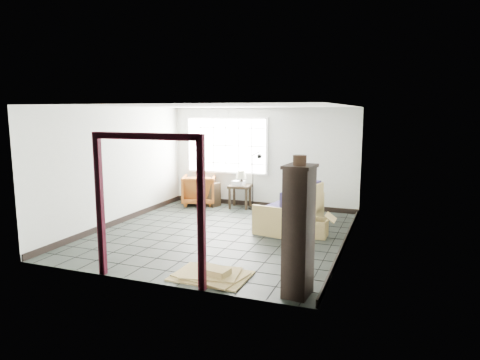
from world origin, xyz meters
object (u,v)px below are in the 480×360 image
at_px(armchair, 199,188).
at_px(tall_shelf, 299,230).
at_px(side_table, 240,189).
at_px(futon_sofa, 293,211).

distance_m(armchair, tall_shelf, 6.16).
relative_size(side_table, tall_shelf, 0.33).
bearing_deg(tall_shelf, futon_sofa, 109.37).
height_order(futon_sofa, tall_shelf, tall_shelf).
distance_m(armchair, side_table, 1.18).
bearing_deg(armchair, side_table, 159.75).
bearing_deg(futon_sofa, armchair, 167.14).
bearing_deg(side_table, armchair, -180.00).
distance_m(side_table, tall_shelf, 5.50).
bearing_deg(armchair, futon_sofa, 135.67).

